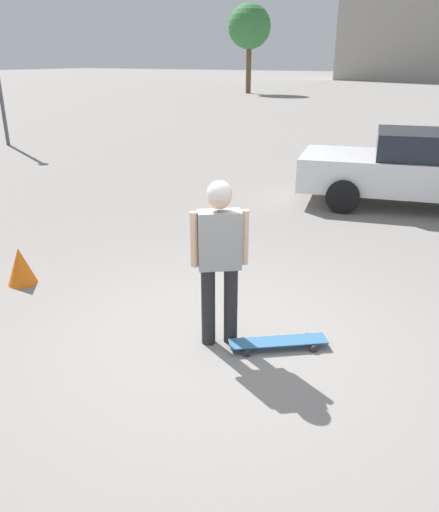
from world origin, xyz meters
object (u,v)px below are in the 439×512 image
traffic_cone (21,266)px  car_parked_near (427,168)px  skateboard (278,342)px  person (220,250)px

traffic_cone → car_parked_near: bearing=-30.5°
skateboard → traffic_cone: (-0.25, 3.49, 0.17)m
person → traffic_cone: bearing=143.7°
skateboard → car_parked_near: (6.19, -0.30, 0.68)m
person → car_parked_near: bearing=44.9°
car_parked_near → traffic_cone: car_parked_near is taller
person → skateboard: person is taller
skateboard → car_parked_near: size_ratio=0.18×
person → car_parked_near: size_ratio=0.34×
skateboard → person: bearing=-18.8°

